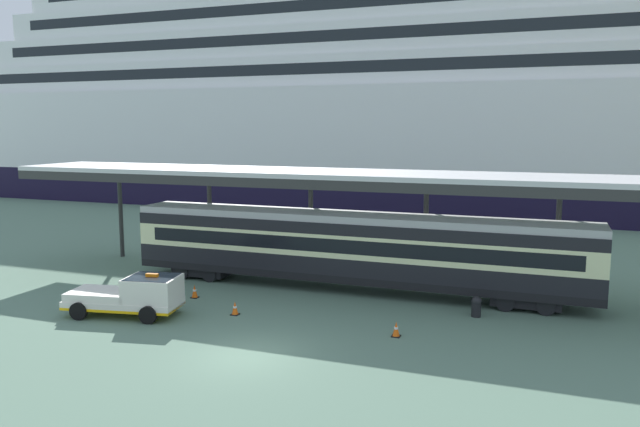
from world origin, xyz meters
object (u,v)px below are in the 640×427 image
at_px(cruise_ship, 552,97).
at_px(quay_bollard, 476,306).
at_px(traffic_cone_near, 195,291).
at_px(train_carriage, 351,247).
at_px(traffic_cone_far, 235,308).
at_px(service_truck, 134,295).
at_px(traffic_cone_mid, 396,329).

height_order(cruise_ship, quay_bollard, cruise_ship).
relative_size(cruise_ship, traffic_cone_near, 211.43).
relative_size(train_carriage, traffic_cone_near, 36.06).
distance_m(cruise_ship, traffic_cone_far, 47.70).
distance_m(train_carriage, service_truck, 11.20).
bearing_deg(traffic_cone_near, quay_bollard, 7.39).
xyz_separation_m(traffic_cone_mid, quay_bollard, (2.82, 3.91, 0.20)).
relative_size(train_carriage, service_truck, 4.47).
bearing_deg(train_carriage, traffic_cone_mid, -58.14).
distance_m(traffic_cone_near, traffic_cone_mid, 11.14).
distance_m(service_truck, quay_bollard, 15.69).
xyz_separation_m(traffic_cone_near, quay_bollard, (13.75, 1.78, 0.18)).
xyz_separation_m(cruise_ship, traffic_cone_mid, (-5.78, -44.65, -11.36)).
bearing_deg(traffic_cone_near, cruise_ship, 68.55).
height_order(train_carriage, traffic_cone_far, train_carriage).
height_order(cruise_ship, traffic_cone_far, cruise_ship).
bearing_deg(service_truck, train_carriage, 43.82).
height_order(cruise_ship, train_carriage, cruise_ship).
bearing_deg(service_truck, traffic_cone_far, 21.70).
bearing_deg(cruise_ship, traffic_cone_mid, -97.38).
bearing_deg(cruise_ship, service_truck, -111.06).
relative_size(traffic_cone_mid, traffic_cone_far, 1.01).
relative_size(cruise_ship, traffic_cone_mid, 222.76).
relative_size(train_carriage, quay_bollard, 25.56).
distance_m(service_truck, traffic_cone_near, 3.71).
distance_m(traffic_cone_mid, quay_bollard, 4.82).
xyz_separation_m(train_carriage, traffic_cone_near, (-7.01, -4.19, -1.98)).
xyz_separation_m(cruise_ship, traffic_cone_far, (-13.45, -44.34, -11.37)).
bearing_deg(service_truck, cruise_ship, 68.94).
bearing_deg(quay_bollard, train_carriage, 160.34).
distance_m(traffic_cone_near, traffic_cone_far, 3.73).
bearing_deg(traffic_cone_far, cruise_ship, 73.13).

